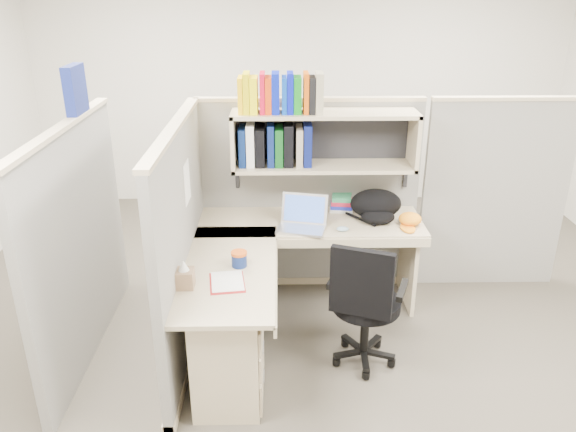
{
  "coord_description": "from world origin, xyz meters",
  "views": [
    {
      "loc": [
        -0.24,
        -3.45,
        2.45
      ],
      "look_at": [
        -0.18,
        0.25,
        0.91
      ],
      "focal_mm": 35.0,
      "sensor_mm": 36.0,
      "label": 1
    }
  ],
  "objects_px": {
    "laptop": "(302,214)",
    "backpack": "(377,206)",
    "desk": "(255,313)",
    "task_chair": "(364,323)",
    "snack_canister": "(239,259)"
  },
  "relations": [
    {
      "from": "laptop",
      "to": "backpack",
      "type": "height_order",
      "value": "laptop"
    },
    {
      "from": "desk",
      "to": "task_chair",
      "type": "distance_m",
      "value": 0.74
    },
    {
      "from": "laptop",
      "to": "snack_canister",
      "type": "distance_m",
      "value": 0.72
    },
    {
      "from": "laptop",
      "to": "backpack",
      "type": "bearing_deg",
      "value": 29.73
    },
    {
      "from": "backpack",
      "to": "snack_canister",
      "type": "relative_size",
      "value": 3.77
    },
    {
      "from": "snack_canister",
      "to": "task_chair",
      "type": "relative_size",
      "value": 0.11
    },
    {
      "from": "desk",
      "to": "task_chair",
      "type": "relative_size",
      "value": 1.82
    },
    {
      "from": "laptop",
      "to": "task_chair",
      "type": "height_order",
      "value": "laptop"
    },
    {
      "from": "desk",
      "to": "snack_canister",
      "type": "height_order",
      "value": "snack_canister"
    },
    {
      "from": "desk",
      "to": "backpack",
      "type": "height_order",
      "value": "backpack"
    },
    {
      "from": "desk",
      "to": "snack_canister",
      "type": "relative_size",
      "value": 16.5
    },
    {
      "from": "desk",
      "to": "task_chair",
      "type": "height_order",
      "value": "task_chair"
    },
    {
      "from": "backpack",
      "to": "snack_canister",
      "type": "bearing_deg",
      "value": -164.06
    },
    {
      "from": "desk",
      "to": "task_chair",
      "type": "bearing_deg",
      "value": 1.78
    },
    {
      "from": "snack_canister",
      "to": "task_chair",
      "type": "distance_m",
      "value": 0.94
    }
  ]
}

